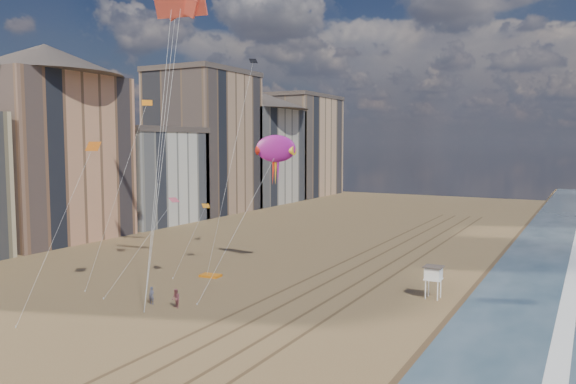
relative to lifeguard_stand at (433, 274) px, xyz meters
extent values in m
plane|color=#42301E|center=(6.81, 10.64, -2.31)|extent=(260.00, 260.00, 0.00)
plane|color=white|center=(11.01, 10.64, -2.31)|extent=(260.00, 260.00, 0.00)
cube|color=brown|center=(-13.39, 0.64, -2.30)|extent=(0.28, 120.00, 0.01)
cube|color=brown|center=(-10.99, 0.64, -2.30)|extent=(0.28, 120.00, 0.01)
cube|color=brown|center=(-8.19, 0.64, -2.30)|extent=(0.28, 120.00, 0.01)
cube|color=brown|center=(-5.99, 0.64, -2.30)|extent=(0.28, 120.00, 0.01)
cube|color=tan|center=(-57.69, 4.64, 9.69)|extent=(15.00, 20.00, 24.00)
cone|color=#473D38|center=(-57.69, 4.64, 23.89)|extent=(31.11, 31.11, 4.40)
cube|color=silver|center=(-57.19, 24.64, 5.69)|extent=(14.00, 18.00, 16.00)
cube|color=#473D38|center=(-57.19, 24.64, 14.19)|extent=(14.28, 18.36, 1.00)
cube|color=tan|center=(-58.19, 42.64, 11.69)|extent=(16.00, 20.00, 28.00)
cube|color=#473D38|center=(-58.19, 42.64, 26.19)|extent=(16.32, 20.40, 1.00)
cube|color=#BCB2A3|center=(-57.69, 62.64, 8.69)|extent=(15.00, 22.00, 22.00)
cone|color=#473D38|center=(-57.69, 62.64, 21.89)|extent=(34.22, 34.22, 4.40)
cube|color=tan|center=(-58.19, 84.64, 10.69)|extent=(16.00, 24.00, 26.00)
cube|color=#473D38|center=(-58.19, 84.64, 24.19)|extent=(16.32, 24.48, 1.00)
cylinder|color=white|center=(-0.55, -0.55, -1.48)|extent=(0.11, 0.11, 1.66)
cylinder|color=white|center=(0.55, -0.55, -1.48)|extent=(0.11, 0.11, 1.66)
cylinder|color=white|center=(-0.55, 0.55, -1.48)|extent=(0.11, 0.11, 1.66)
cylinder|color=white|center=(0.55, 0.55, -1.48)|extent=(0.11, 0.11, 1.66)
cube|color=white|center=(0.00, 0.00, -0.51)|extent=(1.48, 1.48, 0.11)
cube|color=white|center=(0.00, 0.00, 0.04)|extent=(1.38, 1.38, 1.01)
cube|color=#473D38|center=(0.00, 0.00, 0.64)|extent=(1.66, 1.66, 0.09)
cube|color=orange|center=(-22.92, -3.05, -2.19)|extent=(2.24, 1.54, 0.24)
ellipsoid|color=#961784|center=(-18.59, 3.38, 11.28)|extent=(4.77, 0.89, 2.83)
cone|color=red|center=(-20.29, 3.38, 11.07)|extent=(1.28, 1.06, 1.06)
cone|color=gold|center=(-16.89, 3.38, 11.07)|extent=(1.28, 1.06, 1.06)
cylinder|color=silver|center=(-18.14, -4.35, 3.95)|extent=(0.03, 0.03, 19.93)
imported|color=#53556B|center=(-21.37, -13.81, -1.53)|extent=(0.59, 0.40, 1.56)
imported|color=#9A4E54|center=(-18.72, -13.68, -1.47)|extent=(1.01, 0.93, 1.67)
cube|color=#FA4D37|center=(-22.44, -7.85, 24.71)|extent=(5.34, 1.76, 1.82)
plane|color=orange|center=(-28.52, -6.09, 16.07)|extent=(1.85, 1.84, 0.66)
plane|color=#C15612|center=(-27.26, -14.53, 11.61)|extent=(1.91, 1.82, 0.83)
plane|color=black|center=(-21.49, 3.45, 21.05)|extent=(1.41, 1.41, 0.61)
plane|color=orange|center=(-27.14, 1.88, 4.59)|extent=(1.45, 1.46, 0.42)
plane|color=#CE5061|center=(-24.63, -6.71, 6.17)|extent=(1.39, 1.42, 0.40)
camera|label=1|loc=(12.51, -50.60, 11.94)|focal=35.00mm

